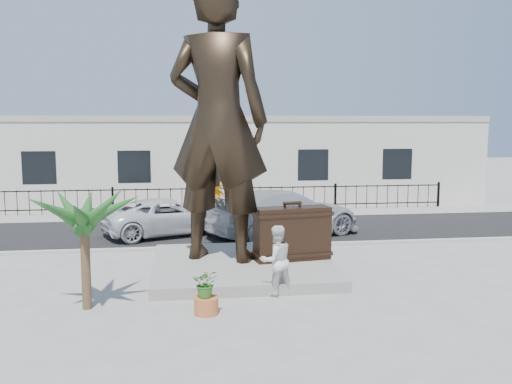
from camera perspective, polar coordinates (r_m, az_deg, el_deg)
ground at (r=15.79m, az=0.98°, el=-9.22°), size 100.00×100.00×0.00m
street at (r=23.51m, az=-1.95°, el=-3.75°), size 40.00×7.00×0.01m
curb at (r=20.09m, az=-0.95°, el=-5.47°), size 40.00×0.25×0.12m
far_sidewalk at (r=27.43m, az=-2.78°, el=-2.18°), size 40.00×2.50×0.02m
plinth at (r=17.12m, az=-1.45°, el=-7.39°), size 5.20×5.20×0.30m
fence at (r=28.13m, az=-2.93°, el=-0.73°), size 22.00×0.10×1.20m
building at (r=32.13m, az=-3.57°, el=3.12°), size 28.00×7.00×4.40m
statue at (r=16.91m, az=-3.86°, el=7.14°), size 3.56×3.01×8.30m
suitcase at (r=17.14m, az=3.63°, el=-4.15°), size 2.34×1.06×1.59m
tourist at (r=14.65m, az=2.03°, el=-6.84°), size 1.04×0.90×1.81m
car_white at (r=22.60m, az=-8.76°, el=-2.43°), size 5.63×4.03×1.42m
car_silver at (r=22.09m, az=2.84°, el=-2.10°), size 6.64×4.53×1.79m
worker at (r=27.48m, az=-3.87°, el=-0.48°), size 1.06×0.65×1.58m
palm_tree at (r=14.42m, az=-16.51°, el=-11.12°), size 1.80×1.80×3.20m
planter at (r=13.46m, az=-4.99°, el=-11.27°), size 0.56×0.56×0.40m
shrub at (r=13.30m, az=-5.02°, el=-9.07°), size 0.65×0.58×0.67m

